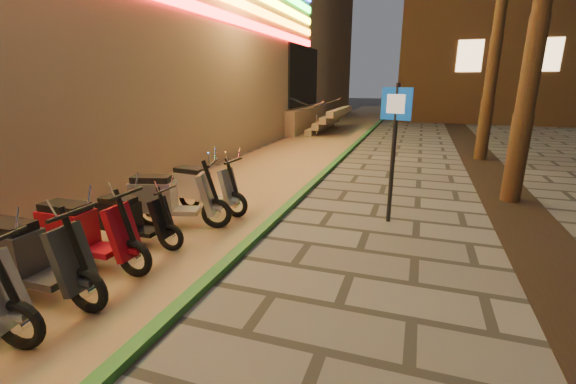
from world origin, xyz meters
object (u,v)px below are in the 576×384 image
(pedestrian_sign, at_px, (394,135))
(scooter_10, at_px, (202,188))
(scooter_7, at_px, (84,233))
(scooter_8, at_px, (132,219))
(scooter_6, at_px, (28,258))
(scooter_9, at_px, (169,199))

(pedestrian_sign, distance_m, scooter_10, 3.85)
(scooter_7, height_order, scooter_8, scooter_7)
(scooter_6, bearing_deg, scooter_8, 88.83)
(scooter_6, distance_m, scooter_7, 0.86)
(scooter_7, bearing_deg, scooter_6, -87.77)
(scooter_8, distance_m, scooter_9, 0.88)
(scooter_6, relative_size, scooter_8, 1.23)
(scooter_6, relative_size, scooter_10, 1.08)
(scooter_10, bearing_deg, pedestrian_sign, 15.67)
(scooter_7, relative_size, scooter_9, 0.98)
(scooter_6, bearing_deg, scooter_9, 87.29)
(pedestrian_sign, bearing_deg, scooter_10, -150.54)
(scooter_6, xyz_separation_m, scooter_9, (0.14, 2.58, -0.01))
(scooter_8, bearing_deg, scooter_6, -92.64)
(scooter_8, height_order, scooter_9, scooter_9)
(scooter_10, bearing_deg, scooter_7, -90.18)
(scooter_8, relative_size, scooter_10, 0.88)
(scooter_8, xyz_separation_m, scooter_9, (0.09, 0.87, 0.10))
(pedestrian_sign, height_order, scooter_8, pedestrian_sign)
(scooter_9, height_order, scooter_10, scooter_9)
(scooter_7, distance_m, scooter_10, 2.70)
(scooter_7, height_order, scooter_9, scooter_9)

